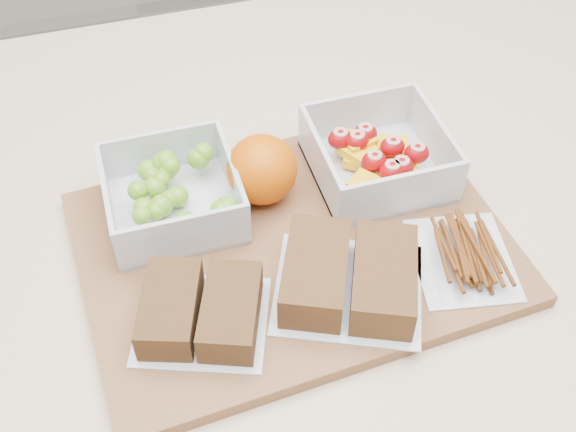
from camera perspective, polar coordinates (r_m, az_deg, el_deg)
The scene contains 8 objects.
counter at distance 1.13m, azimuth -0.06°, elevation -16.51°, with size 1.20×0.90×0.90m, color beige.
cutting_board at distance 0.73m, azimuth 0.46°, elevation -2.51°, with size 0.42×0.30×0.02m, color brown.
grape_container at distance 0.75m, azimuth -8.99°, elevation 1.79°, with size 0.13×0.13×0.06m.
fruit_container at distance 0.78m, azimuth 7.09°, elevation 4.61°, with size 0.14×0.14×0.06m.
orange at distance 0.74m, azimuth -2.08°, elevation 3.69°, with size 0.07×0.07×0.07m, color #DC5B05.
sandwich_bag_left at distance 0.66m, azimuth -6.92°, elevation -7.43°, with size 0.15×0.14×0.04m.
sandwich_bag_center at distance 0.67m, azimuth 4.87°, elevation -4.79°, with size 0.18×0.17×0.04m.
pretzel_bag at distance 0.72m, azimuth 13.73°, elevation -2.78°, with size 0.11×0.13×0.03m.
Camera 1 is at (-0.14, -0.47, 1.47)m, focal length 45.00 mm.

